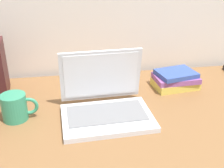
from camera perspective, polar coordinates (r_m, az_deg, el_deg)
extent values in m
cube|color=brown|center=(1.05, 1.20, -6.58)|extent=(1.60, 0.76, 0.03)
cube|color=silver|center=(1.00, -0.94, -6.71)|extent=(0.32, 0.23, 0.02)
cube|color=slate|center=(1.01, -1.10, -5.76)|extent=(0.28, 0.15, 0.00)
cube|color=silver|center=(1.06, -2.23, 1.77)|extent=(0.30, 0.05, 0.20)
cube|color=white|center=(1.06, -2.18, 1.68)|extent=(0.27, 0.04, 0.17)
cylinder|color=#338C66|center=(1.04, -18.78, -4.37)|extent=(0.09, 0.09, 0.09)
torus|color=#338C66|center=(1.04, -16.11, -4.23)|extent=(0.06, 0.01, 0.06)
cylinder|color=brown|center=(1.03, -19.09, -2.39)|extent=(0.08, 0.08, 0.00)
cube|color=#D8BF4C|center=(1.26, 12.39, 0.06)|extent=(0.19, 0.14, 0.03)
cube|color=#8C4C8C|center=(1.25, 12.50, 1.17)|extent=(0.19, 0.13, 0.02)
cube|color=#334C99|center=(1.24, 12.59, 2.03)|extent=(0.18, 0.15, 0.02)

